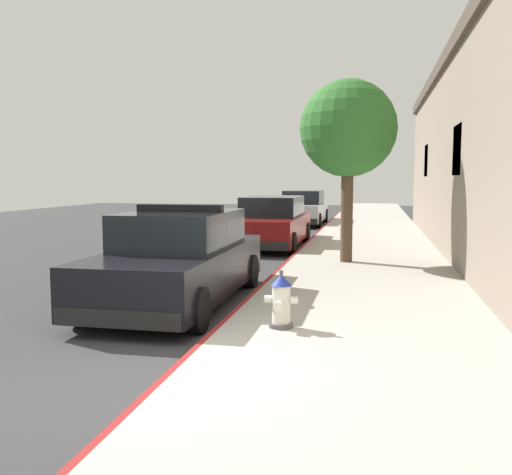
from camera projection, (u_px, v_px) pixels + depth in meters
name	position (u px, v px, depth m)	size (l,w,h in m)	color
ground_plane	(158.00, 255.00, 16.56)	(34.01, 60.00, 0.20)	#353538
sidewalk_pavement	(369.00, 254.00, 15.33)	(3.69, 60.00, 0.17)	#ADA89E
curb_painted_edge	(299.00, 253.00, 15.71)	(0.08, 60.00, 0.17)	maroon
police_cruiser	(179.00, 260.00, 9.65)	(1.94, 4.84, 1.68)	black
parked_car_silver_ahead	(272.00, 223.00, 17.62)	(1.94, 4.84, 1.56)	maroon
parked_car_dark_far	(303.00, 208.00, 26.18)	(1.94, 4.84, 1.56)	#B2B5BA
fire_hydrant	(281.00, 301.00, 7.48)	(0.44, 0.40, 0.76)	#4C4C51
street_tree	(348.00, 130.00, 13.13)	(2.24, 2.24, 4.22)	brown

